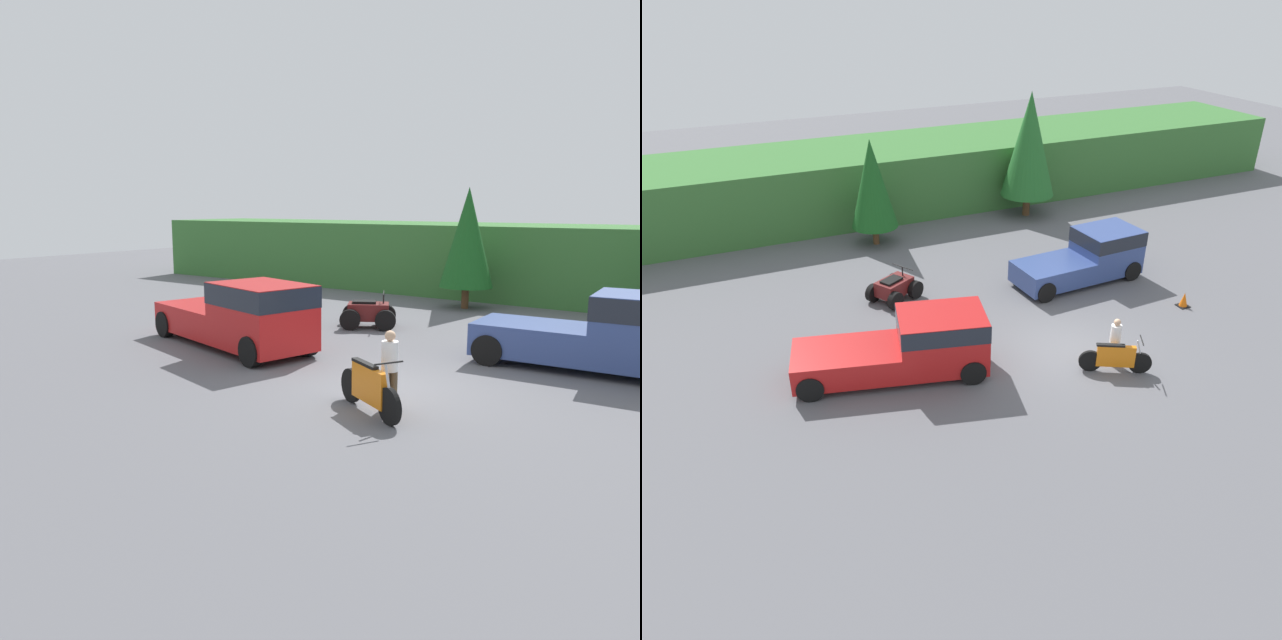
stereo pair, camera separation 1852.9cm
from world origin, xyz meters
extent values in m
plane|color=#5B5B60|center=(0.00, 0.00, 0.00)|extent=(80.00, 80.00, 0.00)
cube|color=#387033|center=(0.00, 16.00, 1.57)|extent=(44.00, 6.00, 3.15)
cylinder|color=brown|center=(-2.87, 11.27, 0.42)|extent=(0.28, 0.28, 0.85)
cone|color=#19561E|center=(-2.87, 11.27, 2.77)|extent=(2.07, 2.07, 3.85)
cube|color=red|center=(-4.07, 0.63, 1.09)|extent=(3.00, 2.52, 1.74)
cube|color=#1E232D|center=(-4.07, 0.63, 1.66)|extent=(3.02, 2.54, 0.56)
cube|color=red|center=(-6.88, 1.33, 0.63)|extent=(3.56, 2.66, 0.82)
cylinder|color=black|center=(-3.09, 1.30, 0.40)|extent=(0.84, 0.46, 0.79)
cylinder|color=black|center=(-3.52, -0.43, 0.40)|extent=(0.84, 0.46, 0.79)
cylinder|color=black|center=(-7.71, 2.45, 0.40)|extent=(0.84, 0.46, 0.79)
cylinder|color=black|center=(-8.14, 0.72, 0.40)|extent=(0.84, 0.46, 0.79)
cube|color=#334784|center=(2.04, 4.18, 0.63)|extent=(2.92, 2.10, 0.82)
cylinder|color=black|center=(1.09, 5.02, 0.40)|extent=(0.81, 0.32, 0.79)
cylinder|color=black|center=(1.19, 3.25, 0.40)|extent=(0.81, 0.32, 0.79)
cylinder|color=black|center=(1.38, -2.04, 0.35)|extent=(0.67, 0.43, 0.71)
cylinder|color=black|center=(0.06, -1.31, 0.35)|extent=(0.67, 0.43, 0.71)
cube|color=orange|center=(0.72, -1.67, 0.57)|extent=(1.10, 0.70, 0.71)
cylinder|color=#B7B7BC|center=(1.34, -2.01, 0.76)|extent=(0.29, 0.19, 0.79)
cylinder|color=black|center=(1.34, -2.01, 1.17)|extent=(0.32, 0.54, 0.04)
cube|color=black|center=(0.55, -1.58, 0.95)|extent=(0.81, 0.53, 0.06)
cylinder|color=black|center=(-3.66, 6.47, 0.34)|extent=(0.70, 0.53, 0.68)
cylinder|color=black|center=(-3.12, 5.52, 0.34)|extent=(0.70, 0.53, 0.68)
cylinder|color=black|center=(-4.65, 5.91, 0.34)|extent=(0.70, 0.53, 0.68)
cylinder|color=black|center=(-4.12, 4.95, 0.34)|extent=(0.70, 0.53, 0.68)
cube|color=#5B1919|center=(-3.89, 5.71, 0.53)|extent=(1.58, 1.39, 0.56)
cylinder|color=black|center=(-3.46, 5.95, 0.99)|extent=(0.07, 0.07, 0.35)
cylinder|color=black|center=(-3.46, 5.95, 1.16)|extent=(0.54, 0.91, 0.04)
cube|color=black|center=(-4.01, 5.64, 0.85)|extent=(0.91, 0.80, 0.08)
cylinder|color=brown|center=(0.98, -1.20, 0.40)|extent=(0.23, 0.23, 0.79)
cylinder|color=brown|center=(0.89, -1.36, 0.40)|extent=(0.23, 0.23, 0.79)
cylinder|color=white|center=(0.94, -1.28, 1.09)|extent=(0.45, 0.45, 0.60)
sphere|color=tan|center=(0.94, -1.28, 1.50)|extent=(0.29, 0.29, 0.22)
camera|label=1|loc=(6.84, -11.65, 4.00)|focal=35.00mm
camera|label=2|loc=(-10.15, -14.36, 10.88)|focal=35.00mm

